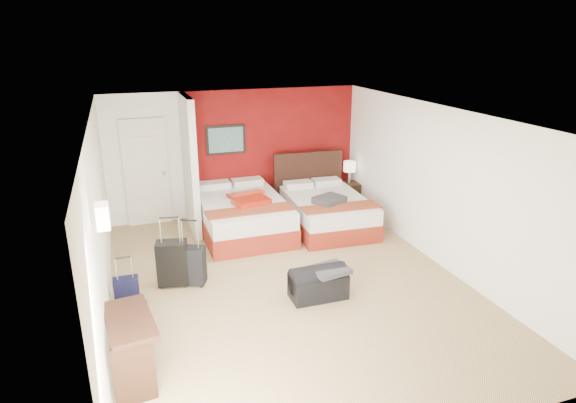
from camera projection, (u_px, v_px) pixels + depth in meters
name	position (u px, v px, depth m)	size (l,w,h in m)	color
ground	(289.00, 283.00, 7.36)	(6.50, 6.50, 0.00)	tan
room_walls	(175.00, 185.00, 7.78)	(5.02, 6.52, 2.50)	white
red_accent_panel	(272.00, 151.00, 10.07)	(3.50, 0.04, 2.50)	maroon
partition_wall	(190.00, 165.00, 8.97)	(0.12, 1.20, 2.50)	silver
entry_door	(146.00, 172.00, 9.35)	(0.82, 0.06, 2.05)	silver
bed_left	(242.00, 216.00, 9.12)	(1.51, 2.16, 0.65)	white
bed_right	(327.00, 212.00, 9.38)	(1.38, 1.97, 0.59)	silver
red_suitcase_open	(248.00, 198.00, 8.94)	(0.61, 0.84, 0.11)	#A01D0D
jacket_bundle	(329.00, 200.00, 8.97)	(0.52, 0.42, 0.12)	#3B3A40
nightstand	(349.00, 195.00, 10.43)	(0.39, 0.39, 0.55)	black
table_lamp	(349.00, 172.00, 10.27)	(0.26, 0.26, 0.46)	white
suitcase_black	(173.00, 265.00, 7.21)	(0.44, 0.27, 0.66)	black
suitcase_charcoal	(192.00, 267.00, 7.24)	(0.38, 0.24, 0.56)	black
suitcase_navy	(127.00, 295.00, 6.58)	(0.32, 0.20, 0.44)	black
duffel_bag	(318.00, 285.00, 6.91)	(0.78, 0.42, 0.39)	black
jacket_draped	(330.00, 270.00, 6.84)	(0.49, 0.42, 0.07)	#37383C
desk	(133.00, 349.00, 5.22)	(0.45, 0.90, 0.75)	black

